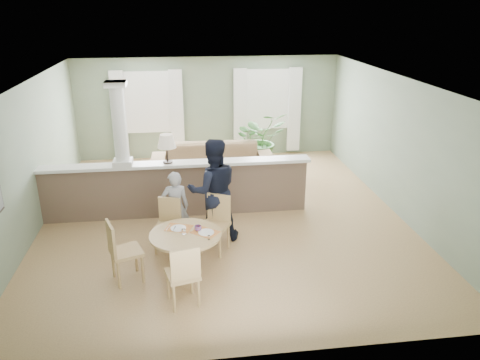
{
  "coord_description": "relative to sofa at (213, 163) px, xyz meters",
  "views": [
    {
      "loc": [
        -0.78,
        -8.49,
        4.03
      ],
      "look_at": [
        0.21,
        -1.0,
        1.15
      ],
      "focal_mm": 35.0,
      "sensor_mm": 36.0,
      "label": 1
    }
  ],
  "objects": [
    {
      "name": "chair_near",
      "position": [
        -0.78,
        -4.93,
        0.11
      ],
      "size": [
        0.53,
        0.53,
        0.96
      ],
      "rotation": [
        0.0,
        0.0,
        3.38
      ],
      "color": "tan",
      "rests_on": "ground"
    },
    {
      "name": "room_shell",
      "position": [
        0.02,
        -1.42,
        1.39
      ],
      "size": [
        7.02,
        8.02,
        2.71
      ],
      "color": "gray",
      "rests_on": "ground"
    },
    {
      "name": "child_person",
      "position": [
        -0.88,
        -2.97,
        0.24
      ],
      "size": [
        0.5,
        0.35,
        1.32
      ],
      "primitive_type": "imported",
      "rotation": [
        0.0,
        0.0,
        3.22
      ],
      "color": "gray",
      "rests_on": "ground"
    },
    {
      "name": "sofa",
      "position": [
        0.0,
        0.0,
        0.0
      ],
      "size": [
        2.94,
        1.2,
        0.85
      ],
      "primitive_type": "imported",
      "rotation": [
        0.0,
        0.0,
        -0.02
      ],
      "color": "#8F6E4E",
      "rests_on": "ground"
    },
    {
      "name": "houseplant",
      "position": [
        1.27,
        0.88,
        0.3
      ],
      "size": [
        1.59,
        1.47,
        1.45
      ],
      "primitive_type": "imported",
      "rotation": [
        0.0,
        0.0,
        0.3
      ],
      "color": "#306026",
      "rests_on": "ground"
    },
    {
      "name": "dining_table",
      "position": [
        -0.72,
        -4.03,
        0.12
      ],
      "size": [
        1.12,
        1.12,
        0.77
      ],
      "rotation": [
        0.0,
        0.0,
        -0.34
      ],
      "color": "tan",
      "rests_on": "ground"
    },
    {
      "name": "ground",
      "position": [
        0.05,
        -2.05,
        -0.43
      ],
      "size": [
        8.0,
        8.0,
        0.0
      ],
      "primitive_type": "plane",
      "color": "tan",
      "rests_on": "ground"
    },
    {
      "name": "chair_side",
      "position": [
        -1.71,
        -4.17,
        0.13
      ],
      "size": [
        0.58,
        0.58,
        1.0
      ],
      "rotation": [
        0.0,
        0.0,
        1.91
      ],
      "color": "tan",
      "rests_on": "ground"
    },
    {
      "name": "chair_far_man",
      "position": [
        -0.2,
        -3.36,
        0.12
      ],
      "size": [
        0.6,
        0.6,
        0.98
      ],
      "rotation": [
        0.0,
        0.0,
        -0.51
      ],
      "color": "tan",
      "rests_on": "ground"
    },
    {
      "name": "pony_wall",
      "position": [
        -0.94,
        -1.85,
        0.28
      ],
      "size": [
        5.32,
        0.38,
        2.7
      ],
      "color": "brown",
      "rests_on": "ground"
    },
    {
      "name": "chair_far_boy",
      "position": [
        -1.01,
        -3.23,
        0.08
      ],
      "size": [
        0.52,
        0.52,
        0.91
      ],
      "rotation": [
        0.0,
        0.0,
        -0.31
      ],
      "color": "tan",
      "rests_on": "ground"
    },
    {
      "name": "man_person",
      "position": [
        -0.21,
        -2.95,
        0.51
      ],
      "size": [
        0.97,
        0.79,
        1.87
      ],
      "primitive_type": "imported",
      "rotation": [
        0.0,
        0.0,
        3.23
      ],
      "color": "black",
      "rests_on": "ground"
    }
  ]
}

